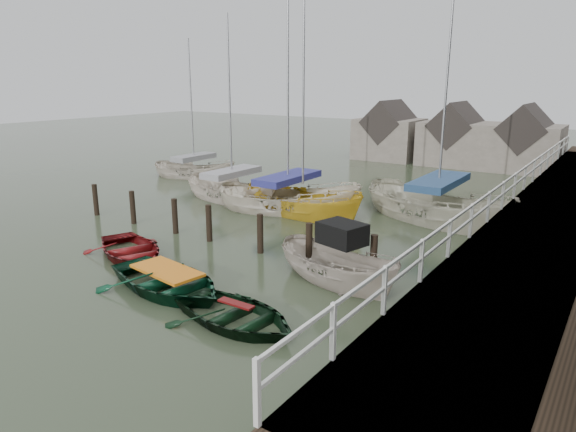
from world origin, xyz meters
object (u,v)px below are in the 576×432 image
Objects in this scene: rowboat_red at (131,257)px; sailboat_a at (232,199)px; motorboat at (338,279)px; sailboat_e at (195,176)px; sailboat_c at (303,213)px; sailboat_b at (288,209)px; sailboat_d at (436,219)px; rowboat_green at (168,291)px; rowboat_dkgreen at (237,324)px.

sailboat_a is at bearing 40.75° from rowboat_red.
sailboat_e is (-15.51, 9.89, -0.02)m from motorboat.
sailboat_a is at bearing 94.11° from sailboat_c.
sailboat_a reaches higher than sailboat_e.
rowboat_red is at bearing 154.56° from sailboat_b.
rowboat_red is 0.33× the size of sailboat_d.
sailboat_b is 6.61m from sailboat_d.
sailboat_c is at bearing -127.23° from sailboat_e.
rowboat_red is at bearing 76.38° from rowboat_green.
rowboat_red is at bearing 175.93° from sailboat_c.
rowboat_green is 9.69m from sailboat_c.
sailboat_a is (-8.84, 10.31, 0.06)m from rowboat_dkgreen.
sailboat_b reaches higher than rowboat_dkgreen.
sailboat_e is (-9.44, 3.61, 0.00)m from sailboat_b.
sailboat_b is at bearing 95.43° from sailboat_c.
rowboat_dkgreen is 3.89m from motorboat.
sailboat_d reaches higher than sailboat_e.
motorboat is at bearing -39.94° from rowboat_green.
sailboat_d is at bearing -89.97° from sailboat_b.
rowboat_dkgreen is at bearing -171.79° from sailboat_b.
rowboat_dkgreen is 13.58m from sailboat_a.
sailboat_e is (-11.78, 13.21, 0.07)m from rowboat_green.
rowboat_green is 0.34× the size of sailboat_b.
sailboat_d is (6.23, 2.21, -0.01)m from sailboat_b.
sailboat_e is at bearing 104.91° from sailboat_d.
rowboat_red is 0.80× the size of motorboat.
sailboat_d reaches higher than motorboat.
sailboat_c reaches higher than motorboat.
rowboat_green is 0.90× the size of motorboat.
motorboat is 0.42× the size of sailboat_d.
sailboat_d is (0.92, 12.30, 0.06)m from rowboat_dkgreen.
rowboat_green is at bearing -139.96° from sailboat_a.
sailboat_d is (5.41, 2.24, 0.05)m from sailboat_c.
rowboat_red reaches higher than rowboat_dkgreen.
sailboat_c is at bearing -84.15° from sailboat_a.
rowboat_green is 0.41× the size of sailboat_c.
rowboat_dkgreen is 11.02m from sailboat_c.
rowboat_red is at bearing 121.23° from motorboat.
rowboat_dkgreen is 0.40× the size of sailboat_e.
rowboat_dkgreen is at bearing -130.27° from sailboat_a.
motorboat is 8.17m from sailboat_c.
sailboat_a is 1.09× the size of sailboat_e.
sailboat_a reaches higher than rowboat_red.
sailboat_c is (-1.53, 9.57, 0.01)m from rowboat_green.
sailboat_d is at bearing -112.79° from sailboat_e.
rowboat_red is 3.46m from rowboat_green.
sailboat_b reaches higher than rowboat_red.
sailboat_d is 15.73m from sailboat_e.
sailboat_d is at bearing -10.63° from rowboat_red.
sailboat_a reaches higher than rowboat_dkgreen.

